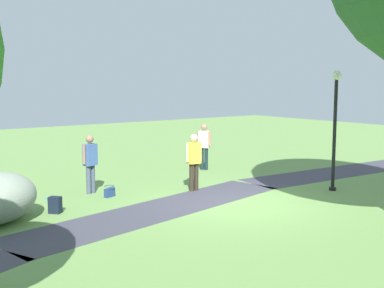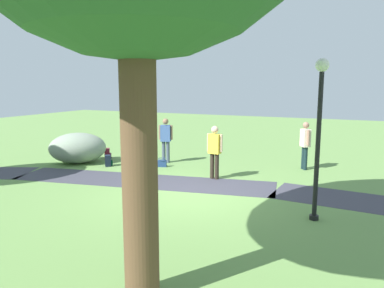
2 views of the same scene
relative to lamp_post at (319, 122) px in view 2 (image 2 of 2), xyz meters
The scene contains 11 objects.
ground_plane 3.92m from the lamp_post, ahead, with size 48.00×48.00×0.00m, color #668E49.
footpath_segment_mid 5.72m from the lamp_post, 13.33° to the right, with size 8.17×3.12×0.01m.
lamp_post is the anchor object (origin of this frame).
lawn_boulder 9.16m from the lamp_post, 15.56° to the right, with size 2.55×2.45×1.13m.
woman_with_handbag 7.04m from the lamp_post, 33.74° to the right, with size 0.50×0.34×1.65m.
man_near_boulder 4.19m from the lamp_post, 36.09° to the right, with size 0.52×0.27×1.65m.
passerby_on_path 5.08m from the lamp_post, 79.37° to the right, with size 0.40×0.45×1.64m.
handbag_on_grass 6.69m from the lamp_post, 29.63° to the right, with size 0.35×0.35×0.31m.
backpack_by_boulder 9.16m from the lamp_post, 23.37° to the right, with size 0.35×0.35×0.40m.
spare_backpack_on_lawn 7.99m from the lamp_post, 18.47° to the right, with size 0.35×0.35×0.40m.
frisbee_on_grass 8.23m from the lamp_post, 29.61° to the right, with size 0.27×0.27×0.02m.
Camera 2 is at (-4.10, 8.60, 2.94)m, focal length 35.02 mm.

